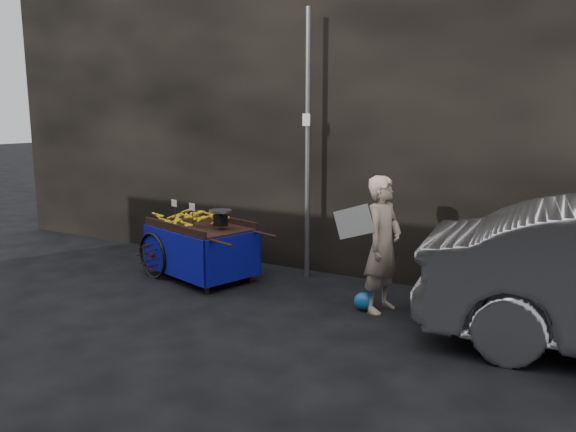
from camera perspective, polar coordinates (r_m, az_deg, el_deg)
The scene contains 6 objects.
ground at distance 7.87m, azimuth -4.46°, elevation -8.10°, with size 80.00×80.00×0.00m, color black.
building_wall at distance 9.57m, azimuth 6.21°, elevation 10.37°, with size 13.50×2.00×5.00m.
street_pole at distance 8.45m, azimuth 2.02°, elevation 7.08°, with size 0.12×0.10×4.00m.
banana_cart at distance 8.66m, azimuth -9.06°, elevation -1.46°, with size 2.38×1.56×1.19m.
vendor at distance 7.16m, azimuth 9.59°, elevation -2.86°, with size 0.86×0.69×1.73m.
plastic_bag at distance 7.33m, azimuth 7.72°, elevation -8.60°, with size 0.26×0.21×0.23m, color #165AAB.
Camera 1 is at (4.20, -6.18, 2.48)m, focal length 35.00 mm.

